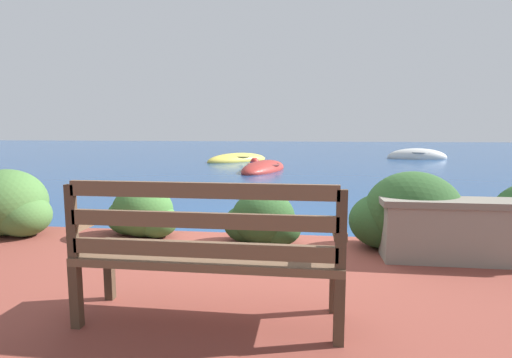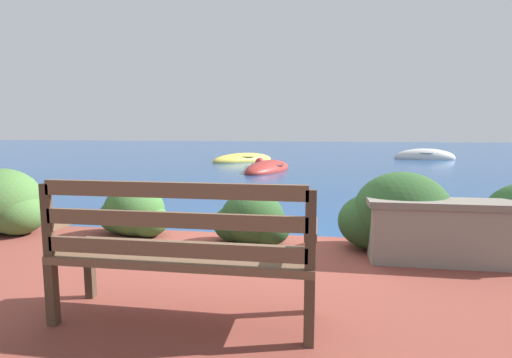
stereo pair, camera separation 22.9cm
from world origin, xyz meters
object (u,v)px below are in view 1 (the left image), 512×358
(rowboat_far, at_px, (417,157))
(rowboat_mid, at_px, (237,160))
(park_bench, at_px, (208,249))
(rowboat_nearest, at_px, (264,169))
(mooring_buoy, at_px, (255,162))

(rowboat_far, bearing_deg, rowboat_mid, -160.38)
(park_bench, height_order, rowboat_nearest, park_bench)
(park_bench, distance_m, rowboat_mid, 15.23)
(rowboat_far, distance_m, mooring_buoy, 8.20)
(park_bench, bearing_deg, mooring_buoy, 93.26)
(park_bench, xyz_separation_m, rowboat_far, (5.82, 17.56, -0.63))
(park_bench, bearing_deg, rowboat_far, 68.60)
(park_bench, relative_size, mooring_buoy, 4.07)
(rowboat_nearest, height_order, rowboat_far, rowboat_far)
(mooring_buoy, bearing_deg, rowboat_far, 26.03)
(park_bench, relative_size, rowboat_nearest, 0.51)
(rowboat_nearest, relative_size, rowboat_mid, 1.08)
(rowboat_mid, bearing_deg, mooring_buoy, -96.42)
(rowboat_mid, bearing_deg, rowboat_nearest, -114.38)
(park_bench, xyz_separation_m, rowboat_nearest, (-0.88, 11.27, -0.65))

